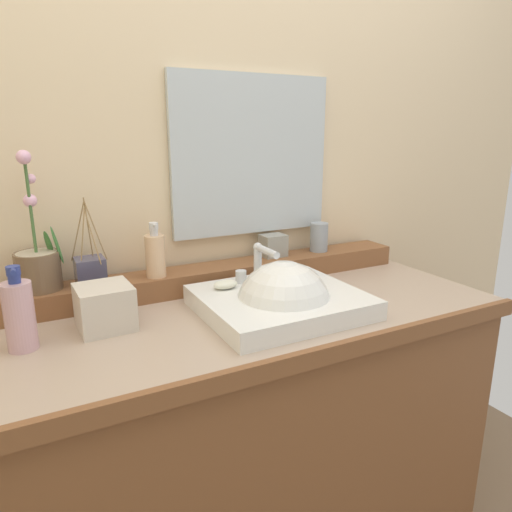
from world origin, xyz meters
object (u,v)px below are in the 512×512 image
Objects in this scene: soap_dispenser at (155,255)px; potted_plant at (38,263)px; tumbler_cup at (319,237)px; sink_basin at (282,306)px; lotion_bottle at (19,314)px; soap_bar at (225,284)px; tissue_box at (105,307)px; reed_diffuser at (90,271)px; trinket_box at (273,245)px.

potted_plant is at bearing 173.79° from soap_dispenser.
potted_plant is at bearing 179.65° from tumbler_cup.
sink_basin is at bearing -45.30° from soap_dispenser.
lotion_bottle is (-0.96, -0.22, -0.03)m from tumbler_cup.
potted_plant reaches higher than tumbler_cup.
soap_bar is 0.48m from tumbler_cup.
potted_plant is 0.90m from tumbler_cup.
potted_plant is 0.24m from tissue_box.
soap_dispenser is 1.59× the size of tumbler_cup.
tissue_box is (0.00, -0.17, -0.05)m from reed_diffuser.
sink_basin is 0.36m from trinket_box.
tumbler_cup is at bearing 2.69° from soap_dispenser.
trinket_box is at bearing 64.54° from sink_basin.
tumbler_cup is 0.78m from reed_diffuser.
lotion_bottle reaches higher than sink_basin.
potted_plant reaches higher than lotion_bottle.
potted_plant is 0.13m from reed_diffuser.
reed_diffuser is at bearing 176.55° from soap_dispenser.
trinket_box is 0.63m from tissue_box.
soap_bar is 0.33m from tissue_box.
tissue_box is at bearing -88.43° from reed_diffuser.
reed_diffuser reaches higher than lotion_bottle.
reed_diffuser is (0.13, -0.02, -0.03)m from potted_plant.
tumbler_cup is 0.77× the size of tissue_box.
tissue_box is at bearing 165.31° from sink_basin.
sink_basin is 0.45m from tumbler_cup.
tissue_box is at bearing -55.14° from potted_plant.
potted_plant reaches higher than trinket_box.
trinket_box is (0.15, 0.31, 0.09)m from sink_basin.
sink_basin is 0.17m from soap_bar.
potted_plant is 1.51× the size of reed_diffuser.
lotion_bottle is at bearing -104.37° from potted_plant.
potted_plant is (-0.46, 0.19, 0.08)m from soap_bar.
tumbler_cup is (0.60, 0.03, -0.02)m from soap_dispenser.
sink_basin is 2.17× the size of lotion_bottle.
potted_plant reaches higher than tissue_box.
tumbler_cup is at bearing 22.51° from soap_bar.
reed_diffuser is 1.24× the size of lotion_bottle.
reed_diffuser is at bearing 47.36° from lotion_bottle.
tissue_box reaches higher than soap_bar.
sink_basin reaches higher than trinket_box.
lotion_bottle reaches higher than trinket_box.
potted_plant is at bearing 124.86° from tissue_box.
sink_basin is 1.75× the size of reed_diffuser.
tumbler_cup reaches higher than sink_basin.
lotion_bottle is at bearing -152.66° from soap_dispenser.
reed_diffuser reaches higher than trinket_box.
tumbler_cup is at bearing 13.32° from tissue_box.
reed_diffuser is 0.17m from tissue_box.
soap_dispenser reaches higher than soap_bar.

